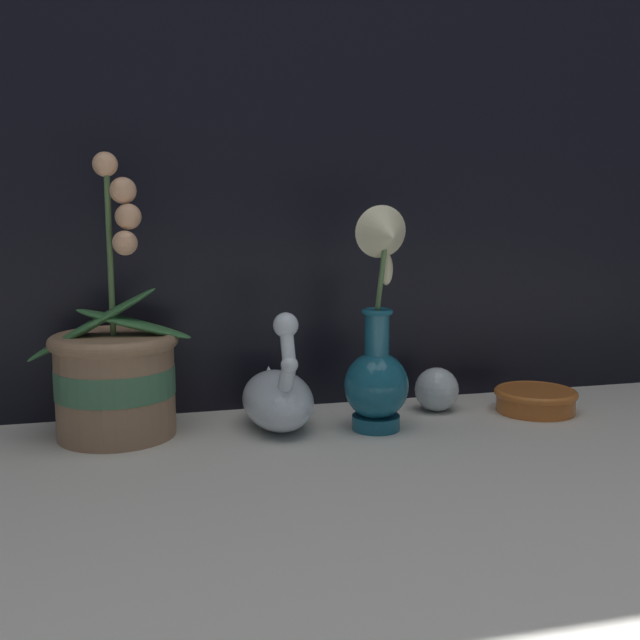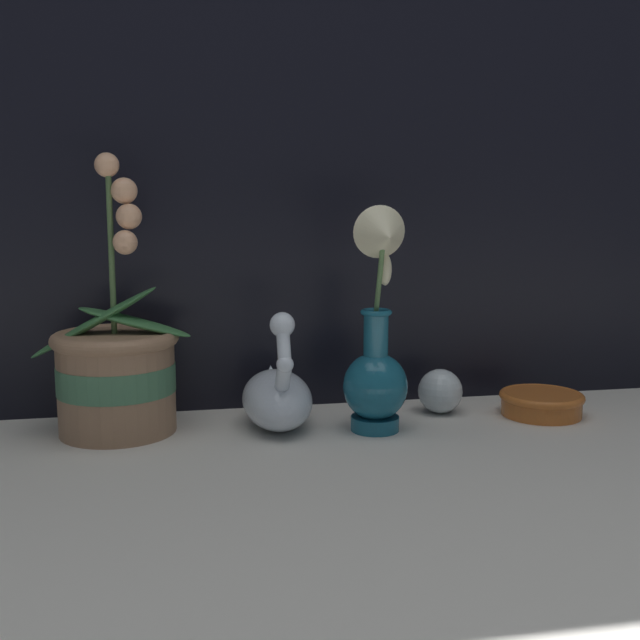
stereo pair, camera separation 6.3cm
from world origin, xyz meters
TOP-DOWN VIEW (x-y plane):
  - ground_plane at (0.00, 0.00)m, footprint 2.80×2.80m
  - window_backdrop at (0.00, 0.23)m, footprint 2.80×0.03m
  - orchid_potted_plant at (-0.31, 0.12)m, footprint 0.23×0.17m
  - swan_figurine at (-0.09, 0.10)m, footprint 0.10×0.19m
  - blue_vase at (0.05, 0.05)m, footprint 0.09×0.11m
  - glass_sphere at (0.17, 0.13)m, footprint 0.07×0.07m
  - amber_dish at (0.31, 0.09)m, footprint 0.13×0.13m

SIDE VIEW (x-z plane):
  - ground_plane at x=0.00m, z-range 0.00..0.00m
  - amber_dish at x=0.31m, z-range 0.00..0.04m
  - glass_sphere at x=0.17m, z-range 0.00..0.07m
  - swan_figurine at x=-0.09m, z-range -0.04..0.13m
  - orchid_potted_plant at x=-0.31m, z-range -0.10..0.28m
  - blue_vase at x=0.05m, z-range -0.04..0.27m
  - window_backdrop at x=0.00m, z-range 0.00..1.20m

